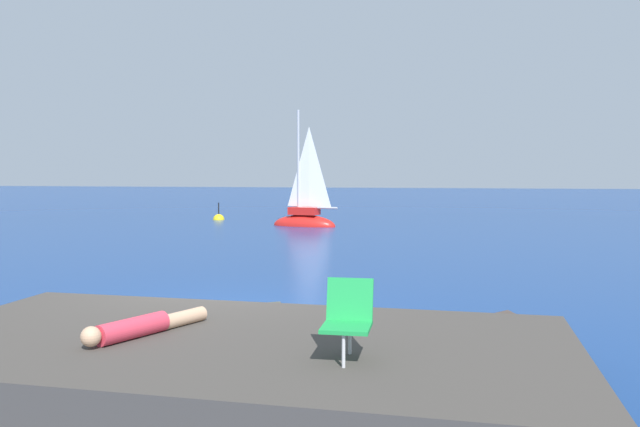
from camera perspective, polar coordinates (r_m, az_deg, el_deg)
ground_plane at (r=11.17m, az=-8.69°, el=-8.78°), size 160.00×160.00×0.00m
shore_ledge at (r=7.67m, az=-7.57°, el=-12.67°), size 7.85×4.23×0.52m
boulder_seaward at (r=9.86m, az=15.33°, el=-10.58°), size 1.13×1.06×0.64m
boulder_inland at (r=9.46m, az=-6.67°, el=-11.09°), size 1.63×1.58×0.89m
sailboat_near at (r=28.15m, az=-1.38°, el=-0.51°), size 3.06×1.58×5.56m
person_sunbather at (r=7.84m, az=-15.49°, el=-9.59°), size 0.88×1.65×0.25m
beach_chair at (r=6.64m, az=2.50°, el=-8.99°), size 0.48×0.60×0.80m
marker_buoy at (r=32.14m, az=-8.95°, el=-0.54°), size 0.56×0.56×1.13m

